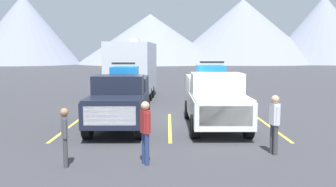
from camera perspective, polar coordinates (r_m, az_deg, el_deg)
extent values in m
plane|color=#38383D|center=(15.14, 0.00, -4.59)|extent=(240.00, 240.00, 0.00)
cube|color=black|center=(14.07, -7.84, -1.77)|extent=(1.97, 5.55, 0.87)
cube|color=black|center=(12.05, -9.08, -0.90)|extent=(1.87, 1.56, 0.08)
cube|color=black|center=(13.48, -8.17, 1.32)|extent=(1.83, 1.45, 0.74)
cube|color=slate|center=(12.91, -8.51, 1.25)|extent=(1.71, 0.22, 0.55)
cube|color=black|center=(15.46, -7.18, 1.63)|extent=(1.92, 2.56, 0.54)
cube|color=silver|center=(11.39, -9.60, -3.54)|extent=(1.65, 0.07, 0.61)
cylinder|color=black|center=(12.21, -4.75, -5.07)|extent=(0.28, 0.94, 0.94)
cylinder|color=black|center=(12.47, -13.02, -4.98)|extent=(0.28, 0.94, 0.94)
cylinder|color=black|center=(15.91, -3.76, -2.34)|extent=(0.28, 0.94, 0.94)
cylinder|color=black|center=(16.11, -10.13, -2.32)|extent=(0.28, 0.94, 0.94)
cube|color=blue|center=(15.43, -7.21, 3.46)|extent=(1.08, 1.64, 0.45)
cylinder|color=black|center=(14.83, -5.78, 3.34)|extent=(0.18, 0.44, 0.44)
cylinder|color=black|center=(14.93, -9.13, 3.31)|extent=(0.18, 0.44, 0.44)
cylinder|color=black|center=(15.94, -5.41, 3.56)|extent=(0.18, 0.44, 0.44)
cylinder|color=black|center=(16.04, -8.53, 3.54)|extent=(0.18, 0.44, 0.44)
cube|color=black|center=(14.96, -7.43, 4.80)|extent=(0.97, 0.08, 0.08)
cube|color=white|center=(14.12, 7.20, -1.86)|extent=(2.03, 5.41, 0.93)
cube|color=white|center=(12.14, 8.45, -0.85)|extent=(1.93, 1.52, 0.08)
cube|color=white|center=(13.54, 7.52, 1.52)|extent=(1.89, 1.41, 0.83)
cube|color=slate|center=(12.98, 7.87, 1.48)|extent=(1.77, 0.24, 0.61)
cube|color=white|center=(15.47, 6.52, 1.72)|extent=(1.98, 2.49, 0.60)
cube|color=silver|center=(11.50, 8.98, -3.58)|extent=(1.71, 0.07, 0.65)
cylinder|color=black|center=(12.58, 12.47, -5.14)|extent=(0.28, 0.82, 0.82)
cylinder|color=black|center=(12.30, 4.03, -5.27)|extent=(0.28, 0.82, 0.82)
cylinder|color=black|center=(16.12, 9.56, -2.51)|extent=(0.28, 0.82, 0.82)
cylinder|color=black|center=(15.91, 2.99, -2.56)|extent=(0.28, 0.82, 0.82)
cube|color=blue|center=(15.43, 6.54, 3.65)|extent=(1.11, 1.60, 0.45)
cylinder|color=black|center=(14.96, 8.52, 3.51)|extent=(0.18, 0.44, 0.44)
cylinder|color=black|center=(14.84, 5.07, 3.54)|extent=(0.18, 0.44, 0.44)
cylinder|color=black|center=(16.04, 7.91, 3.72)|extent=(0.18, 0.44, 0.44)
cylinder|color=black|center=(15.93, 4.69, 3.75)|extent=(0.18, 0.44, 0.44)
cube|color=black|center=(14.98, 6.77, 5.00)|extent=(1.00, 0.08, 0.08)
cube|color=gold|center=(14.85, -15.61, -5.04)|extent=(0.12, 5.50, 0.01)
cube|color=gold|center=(14.32, 0.02, -5.22)|extent=(0.12, 5.50, 0.01)
cube|color=gold|center=(14.89, 15.61, -5.01)|extent=(0.12, 5.50, 0.01)
cube|color=silver|center=(22.63, -5.95, 4.25)|extent=(2.83, 6.13, 3.00)
cube|color=#4C6B99|center=(22.85, -9.12, 4.60)|extent=(0.31, 5.76, 0.24)
cube|color=silver|center=(23.52, -5.67, 8.36)|extent=(0.63, 0.73, 0.30)
cube|color=#333333|center=(19.23, -7.49, -1.30)|extent=(0.18, 1.20, 0.12)
cylinder|color=black|center=(21.90, -3.18, -0.13)|extent=(0.26, 0.77, 0.76)
cylinder|color=black|center=(22.25, -9.13, -0.10)|extent=(0.26, 0.77, 0.76)
cylinder|color=black|center=(23.32, -2.82, 0.28)|extent=(0.26, 0.77, 0.76)
cylinder|color=black|center=(23.66, -8.42, 0.30)|extent=(0.26, 0.77, 0.76)
cylinder|color=#3F3F42|center=(9.71, -16.38, -8.88)|extent=(0.11, 0.11, 0.77)
cylinder|color=#3F3F42|center=(9.56, -16.35, -9.13)|extent=(0.11, 0.11, 0.77)
cube|color=#4C4C51|center=(9.48, -16.49, -5.16)|extent=(0.24, 0.27, 0.55)
sphere|color=#9E704C|center=(9.41, -16.57, -2.90)|extent=(0.21, 0.21, 0.21)
cylinder|color=#4C4C51|center=(9.61, -16.51, -5.17)|extent=(0.09, 0.09, 0.49)
cylinder|color=#4C4C51|center=(9.36, -16.47, -5.47)|extent=(0.09, 0.09, 0.49)
cylinder|color=navy|center=(9.38, -3.66, -8.94)|extent=(0.12, 0.12, 0.85)
cylinder|color=navy|center=(9.53, -4.12, -8.69)|extent=(0.12, 0.12, 0.85)
cube|color=maroon|center=(9.29, -3.93, -4.50)|extent=(0.29, 0.31, 0.60)
sphere|color=tan|center=(9.22, -3.95, -1.97)|extent=(0.23, 0.23, 0.23)
cylinder|color=maroon|center=(9.17, -3.56, -4.83)|extent=(0.10, 0.10, 0.54)
cylinder|color=maroon|center=(9.42, -4.28, -4.54)|extent=(0.10, 0.10, 0.54)
cylinder|color=#3F3F42|center=(10.87, 16.06, -6.95)|extent=(0.13, 0.13, 0.87)
cylinder|color=#3F3F42|center=(10.73, 16.57, -7.15)|extent=(0.13, 0.13, 0.87)
cube|color=silver|center=(10.65, 16.44, -3.17)|extent=(0.26, 0.30, 0.62)
sphere|color=tan|center=(10.59, 16.51, -0.90)|extent=(0.24, 0.24, 0.24)
cylinder|color=silver|center=(10.77, 16.03, -3.21)|extent=(0.10, 0.10, 0.55)
cylinder|color=silver|center=(10.54, 16.84, -3.45)|extent=(0.10, 0.10, 0.55)
cone|color=gray|center=(97.34, -22.31, 9.43)|extent=(27.37, 27.37, 17.27)
cone|color=gray|center=(96.33, -3.11, 8.72)|extent=(38.67, 38.67, 13.16)
cone|color=gray|center=(102.17, 11.56, 9.71)|extent=(41.18, 41.18, 17.58)
cone|color=gray|center=(104.51, 23.31, 9.29)|extent=(28.70, 28.70, 17.77)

